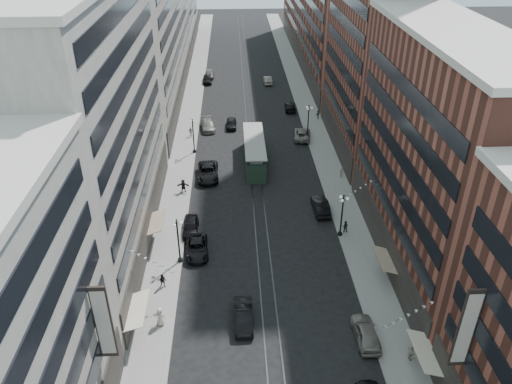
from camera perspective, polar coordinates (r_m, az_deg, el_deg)
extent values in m
plane|color=black|center=(82.98, -0.46, 6.16)|extent=(220.00, 220.00, 0.00)
cube|color=gray|center=(92.42, -7.63, 8.59)|extent=(4.00, 180.00, 0.15)
cube|color=gray|center=(93.14, 6.14, 8.86)|extent=(4.00, 180.00, 0.15)
cube|color=#2D2D33|center=(92.13, -1.16, 8.74)|extent=(0.12, 180.00, 0.02)
cube|color=#2D2D33|center=(92.18, -0.28, 8.76)|extent=(0.12, 180.00, 0.02)
cube|color=#A8A495|center=(54.39, -17.61, 7.08)|extent=(8.00, 36.00, 28.00)
cube|color=#A8A495|center=(114.30, -10.36, 19.44)|extent=(8.00, 90.00, 26.00)
cube|color=brown|center=(52.83, 19.82, 3.56)|extent=(8.00, 30.00, 24.00)
cube|color=brown|center=(75.36, 13.45, 19.63)|extent=(8.00, 26.00, 42.00)
cube|color=brown|center=(124.10, 6.96, 20.09)|extent=(8.00, 72.00, 24.00)
cylinder|color=black|center=(55.62, -8.65, -7.67)|extent=(0.56, 0.56, 0.30)
cylinder|color=black|center=(54.14, -8.85, -5.64)|extent=(0.18, 0.18, 5.20)
sphere|color=black|center=(52.55, -9.09, -3.18)|extent=(0.24, 0.24, 0.24)
sphere|color=white|center=(52.72, -8.57, -3.53)|extent=(0.36, 0.36, 0.36)
sphere|color=white|center=(53.12, -9.26, -3.31)|extent=(0.36, 0.36, 0.36)
sphere|color=white|center=(52.48, -9.34, -3.78)|extent=(0.36, 0.36, 0.36)
cylinder|color=black|center=(78.52, -7.05, 4.65)|extent=(0.56, 0.56, 0.30)
cylinder|color=black|center=(77.48, -7.17, 6.28)|extent=(0.18, 0.18, 5.20)
sphere|color=black|center=(76.37, -7.30, 8.19)|extent=(0.24, 0.24, 0.24)
sphere|color=white|center=(76.49, -6.94, 7.93)|extent=(0.36, 0.36, 0.36)
sphere|color=white|center=(76.90, -7.43, 8.02)|extent=(0.36, 0.36, 0.36)
sphere|color=white|center=(76.19, -7.47, 7.80)|extent=(0.36, 0.36, 0.36)
cylinder|color=black|center=(59.73, 9.56, -4.73)|extent=(0.56, 0.56, 0.30)
cylinder|color=black|center=(58.36, 9.77, -2.77)|extent=(0.18, 0.18, 5.20)
sphere|color=black|center=(56.88, 10.01, -0.42)|extent=(0.24, 0.24, 0.24)
sphere|color=white|center=(57.18, 10.42, -0.75)|extent=(0.36, 0.36, 0.36)
sphere|color=white|center=(57.36, 9.68, -0.56)|extent=(0.36, 0.36, 0.36)
sphere|color=white|center=(56.71, 9.83, -0.97)|extent=(0.36, 0.36, 0.36)
cylinder|color=black|center=(83.69, 5.89, 6.44)|extent=(0.56, 0.56, 0.30)
cylinder|color=black|center=(82.72, 5.98, 7.98)|extent=(0.18, 0.18, 5.20)
sphere|color=black|center=(81.68, 6.08, 9.79)|extent=(0.24, 0.24, 0.24)
sphere|color=white|center=(81.89, 6.38, 9.53)|extent=(0.36, 0.36, 0.36)
sphere|color=white|center=(82.15, 5.87, 9.63)|extent=(0.36, 0.36, 0.36)
sphere|color=white|center=(81.43, 5.95, 9.43)|extent=(0.36, 0.36, 0.36)
cube|color=#24392B|center=(74.53, -0.18, 4.37)|extent=(2.74, 13.16, 2.85)
cube|color=gray|center=(73.76, -0.19, 5.59)|extent=(1.75, 12.06, 0.66)
cube|color=gray|center=(73.58, -0.19, 5.90)|extent=(2.96, 13.38, 0.16)
cylinder|color=black|center=(70.64, 0.00, 1.84)|extent=(2.52, 0.77, 0.77)
cylinder|color=black|center=(79.42, -0.35, 5.28)|extent=(2.52, 0.77, 0.77)
imported|color=black|center=(56.38, -6.75, -6.36)|extent=(2.77, 5.38, 1.45)
imported|color=slate|center=(47.51, 12.44, -15.39)|extent=(2.05, 4.96, 1.68)
imported|color=black|center=(47.97, -1.45, -13.97)|extent=(1.76, 4.87, 1.60)
imported|color=beige|center=(48.26, -10.91, -13.81)|extent=(1.04, 0.73, 1.93)
imported|color=black|center=(52.22, -10.60, -9.96)|extent=(0.80, 0.49, 1.56)
imported|color=#B7AD97|center=(46.61, 17.28, -17.15)|extent=(0.63, 1.05, 1.68)
imported|color=black|center=(70.94, -5.52, 2.27)|extent=(3.12, 6.41, 1.76)
imported|color=gray|center=(86.47, -5.53, 7.62)|extent=(2.84, 5.51, 1.53)
imported|color=black|center=(109.78, -5.60, 12.71)|extent=(2.01, 4.69, 1.58)
imported|color=black|center=(63.56, 7.38, -1.56)|extent=(1.95, 5.12, 1.67)
imported|color=gray|center=(83.00, 5.29, 6.61)|extent=(3.26, 5.78, 1.53)
imported|color=black|center=(94.59, 3.92, 9.73)|extent=(2.29, 5.02, 1.42)
imported|color=black|center=(86.91, -2.84, 7.83)|extent=(1.86, 4.38, 1.48)
imported|color=gray|center=(108.87, 1.34, 12.67)|extent=(1.76, 4.65, 1.51)
imported|color=black|center=(67.61, -8.32, 0.72)|extent=(1.70, 0.51, 1.83)
imported|color=#A89E8C|center=(83.74, -7.46, 6.85)|extent=(1.04, 0.75, 1.62)
imported|color=black|center=(60.01, 10.15, -3.89)|extent=(0.80, 0.54, 1.52)
imported|color=#A99B8C|center=(71.53, 9.72, 2.24)|extent=(0.66, 0.54, 1.54)
imported|color=black|center=(90.68, 7.13, 8.79)|extent=(1.14, 0.74, 1.64)
imported|color=black|center=(59.82, -7.48, -3.90)|extent=(1.97, 4.66, 1.57)
imported|color=#68655C|center=(113.25, -5.36, 13.30)|extent=(1.92, 4.72, 1.60)
imported|color=black|center=(49.94, -13.08, -12.47)|extent=(0.52, 1.59, 1.69)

